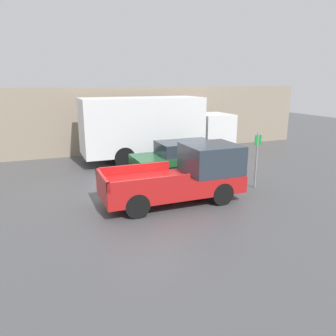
{
  "coord_description": "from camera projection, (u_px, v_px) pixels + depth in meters",
  "views": [
    {
      "loc": [
        -3.34,
        -10.75,
        4.23
      ],
      "look_at": [
        1.17,
        0.56,
        1.01
      ],
      "focal_mm": 35.0,
      "sensor_mm": 36.0,
      "label": 1
    }
  ],
  "objects": [
    {
      "name": "building_wall",
      "position": [
        98.0,
        122.0,
        19.18
      ],
      "size": [
        28.0,
        0.15,
        3.92
      ],
      "color": "gray",
      "rests_on": "ground"
    },
    {
      "name": "parking_sign",
      "position": [
        257.0,
        157.0,
        13.13
      ],
      "size": [
        0.3,
        0.07,
        2.29
      ],
      "color": "gray",
      "rests_on": "ground"
    },
    {
      "name": "ground_plane",
      "position": [
        144.0,
        201.0,
        11.93
      ],
      "size": [
        60.0,
        60.0,
        0.0
      ],
      "primitive_type": "plane",
      "color": "#4C4C4F"
    },
    {
      "name": "delivery_truck",
      "position": [
        154.0,
        127.0,
        17.8
      ],
      "size": [
        8.42,
        2.47,
        3.42
      ],
      "color": "white",
      "rests_on": "ground"
    },
    {
      "name": "car",
      "position": [
        184.0,
        158.0,
        15.05
      ],
      "size": [
        4.63,
        1.91,
        1.59
      ],
      "color": "#1E592D",
      "rests_on": "ground"
    },
    {
      "name": "pickup_truck",
      "position": [
        185.0,
        175.0,
        11.8
      ],
      "size": [
        5.02,
        2.0,
        2.02
      ],
      "color": "red",
      "rests_on": "ground"
    }
  ]
}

